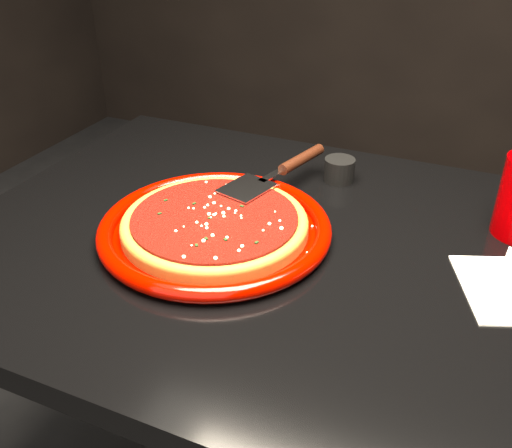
# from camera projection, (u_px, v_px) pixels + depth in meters

# --- Properties ---
(table) EXTENTS (1.20, 0.80, 0.75)m
(table) POSITION_uv_depth(u_px,v_px,m) (308.00, 411.00, 1.10)
(table) COLOR black
(table) RESTS_ON floor
(plate) EXTENTS (0.42, 0.42, 0.03)m
(plate) POSITION_uv_depth(u_px,v_px,m) (215.00, 228.00, 0.93)
(plate) COLOR #740400
(plate) RESTS_ON table
(pizza_crust) EXTENTS (0.34, 0.34, 0.02)m
(pizza_crust) POSITION_uv_depth(u_px,v_px,m) (215.00, 226.00, 0.93)
(pizza_crust) COLOR brown
(pizza_crust) RESTS_ON plate
(pizza_crust_rim) EXTENTS (0.34, 0.34, 0.02)m
(pizza_crust_rim) POSITION_uv_depth(u_px,v_px,m) (215.00, 222.00, 0.92)
(pizza_crust_rim) COLOR brown
(pizza_crust_rim) RESTS_ON plate
(pizza_sauce) EXTENTS (0.30, 0.30, 0.01)m
(pizza_sauce) POSITION_uv_depth(u_px,v_px,m) (215.00, 219.00, 0.92)
(pizza_sauce) COLOR maroon
(pizza_sauce) RESTS_ON plate
(parmesan_dusting) EXTENTS (0.26, 0.26, 0.01)m
(parmesan_dusting) POSITION_uv_depth(u_px,v_px,m) (214.00, 215.00, 0.92)
(parmesan_dusting) COLOR #FFF3CA
(parmesan_dusting) RESTS_ON plate
(basil_flecks) EXTENTS (0.24, 0.24, 0.00)m
(basil_flecks) POSITION_uv_depth(u_px,v_px,m) (214.00, 215.00, 0.92)
(basil_flecks) COLOR black
(basil_flecks) RESTS_ON plate
(pizza_server) EXTENTS (0.16, 0.32, 0.02)m
(pizza_server) POSITION_uv_depth(u_px,v_px,m) (277.00, 171.00, 1.04)
(pizza_server) COLOR silver
(pizza_server) RESTS_ON plate
(ramekin) EXTENTS (0.07, 0.07, 0.05)m
(ramekin) POSITION_uv_depth(u_px,v_px,m) (339.00, 170.00, 1.10)
(ramekin) COLOR black
(ramekin) RESTS_ON table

